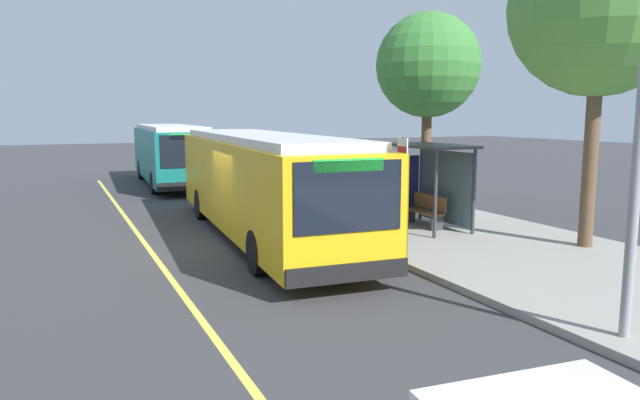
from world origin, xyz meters
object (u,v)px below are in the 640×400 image
object	(u,v)px
transit_bus_main	(263,181)
transit_bus_second	(170,152)
waiting_bench	(425,210)
route_sign_post	(402,178)
pedestrian_commuter	(393,193)

from	to	relation	value
transit_bus_main	transit_bus_second	distance (m)	13.88
waiting_bench	route_sign_post	distance (m)	3.68
transit_bus_second	pedestrian_commuter	size ratio (longest dim) A/B	6.33
transit_bus_main	waiting_bench	distance (m)	4.99
transit_bus_main	pedestrian_commuter	size ratio (longest dim) A/B	7.33
transit_bus_main	waiting_bench	xyz separation A→B (m)	(1.13, 4.76, -0.99)
transit_bus_main	transit_bus_second	xyz separation A→B (m)	(-13.88, -0.03, -0.00)
waiting_bench	pedestrian_commuter	bearing A→B (deg)	-126.60
waiting_bench	transit_bus_second	bearing A→B (deg)	-162.32
transit_bus_main	waiting_bench	world-z (taller)	transit_bus_main
route_sign_post	pedestrian_commuter	world-z (taller)	route_sign_post
transit_bus_main	pedestrian_commuter	world-z (taller)	transit_bus_main
transit_bus_main	pedestrian_commuter	bearing A→B (deg)	82.27
transit_bus_main	pedestrian_commuter	xyz separation A→B (m)	(0.54, 3.97, -0.50)
transit_bus_second	route_sign_post	size ratio (longest dim) A/B	3.82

